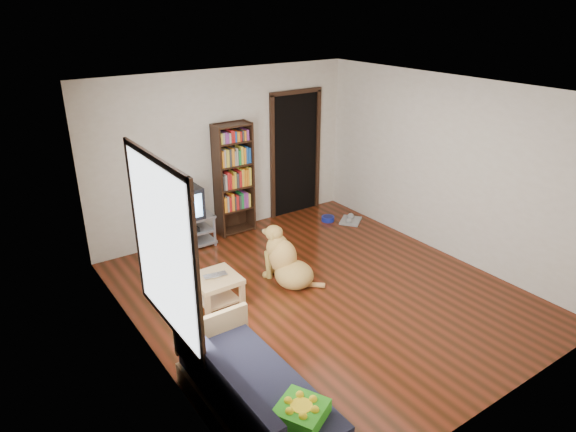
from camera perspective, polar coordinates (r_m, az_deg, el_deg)
ground at (r=6.78m, az=3.70°, el=-8.51°), size 5.00×5.00×0.00m
ceiling at (r=5.87m, az=4.36°, el=13.71°), size 5.00×5.00×0.00m
wall_back at (r=8.20m, az=-7.01°, el=6.96°), size 4.50×0.00×4.50m
wall_front at (r=4.72m, az=23.39°, el=-7.38°), size 4.50×0.00×4.50m
wall_left at (r=5.21m, az=-15.78°, el=-3.38°), size 0.00×5.00×5.00m
wall_right at (r=7.75m, az=17.19°, el=5.13°), size 0.00×5.00×5.00m
green_cushion at (r=4.41m, az=1.49°, el=-20.91°), size 0.50×0.50×0.12m
laptop at (r=6.36m, az=-7.96°, el=-6.73°), size 0.31×0.23×0.02m
dog_bowl at (r=8.89m, az=4.46°, el=-0.29°), size 0.22×0.22×0.08m
grey_rag at (r=8.90m, az=6.97°, el=-0.53°), size 0.51×0.50×0.03m
window at (r=4.70m, az=-13.76°, el=-3.40°), size 0.03×1.46×1.70m
doorway at (r=8.92m, az=0.82°, el=7.22°), size 1.03×0.05×2.19m
tv_stand at (r=7.98m, az=-11.49°, el=-1.69°), size 0.90×0.45×0.50m
crt_tv at (r=7.82m, az=-11.83°, el=1.52°), size 0.55×0.52×0.58m
bookshelf at (r=8.18m, az=-6.08°, el=4.76°), size 0.60×0.30×1.80m
sofa at (r=4.85m, az=-3.99°, el=-19.52°), size 0.80×1.80×0.80m
coffee_table at (r=6.45m, az=-8.02°, el=-7.64°), size 0.55×0.55×0.40m
dog at (r=6.88m, az=-0.19°, el=-5.17°), size 0.62×0.89×0.80m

